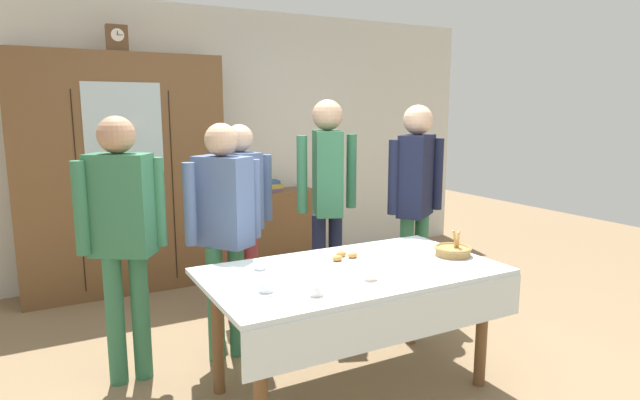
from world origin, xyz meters
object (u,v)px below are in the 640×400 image
tea_cup_near_left (370,276)px  person_behind_table_right (241,205)px  tea_cup_far_right (266,288)px  tea_cup_far_left (260,266)px  person_by_cabinet (416,190)px  dining_table (355,287)px  person_beside_shelf (327,187)px  mantel_clock (117,39)px  spoon_mid_right (295,265)px  spoon_front_edge (412,276)px  book_stack (273,186)px  person_behind_table_left (122,224)px  wall_cabinet (123,175)px  bookshelf_low (273,228)px  bread_basket (453,250)px  pastry_plate (344,259)px  spoon_far_right (225,273)px  person_near_right_end (224,219)px  tea_cup_center (316,291)px

tea_cup_near_left → person_behind_table_right: 1.56m
tea_cup_far_right → person_behind_table_right: size_ratio=0.08×
tea_cup_far_left → person_behind_table_right: person_behind_table_right is taller
person_by_cabinet → person_behind_table_right: size_ratio=1.09×
person_behind_table_right → dining_table: bearing=-81.1°
tea_cup_far_right → person_beside_shelf: size_ratio=0.07×
mantel_clock → spoon_mid_right: 2.86m
dining_table → spoon_front_edge: size_ratio=14.51×
dining_table → book_stack: 2.72m
spoon_mid_right → person_behind_table_left: 1.07m
person_beside_shelf → person_by_cabinet: person_beside_shelf is taller
dining_table → wall_cabinet: size_ratio=0.79×
bookshelf_low → person_by_cabinet: bearing=-77.5°
dining_table → bread_basket: (0.72, -0.03, 0.14)m
wall_cabinet → tea_cup_near_left: bearing=-72.7°
pastry_plate → spoon_far_right: 0.74m
bookshelf_low → tea_cup_far_right: size_ratio=7.07×
dining_table → spoon_far_right: size_ratio=14.51×
tea_cup_far_left → spoon_far_right: bearing=170.1°
bread_basket → spoon_mid_right: bread_basket is taller
spoon_mid_right → wall_cabinet: bearing=105.1°
tea_cup_far_right → person_by_cabinet: size_ratio=0.08×
book_stack → bread_basket: (0.10, -2.67, -0.08)m
spoon_front_edge → person_by_cabinet: bearing=50.9°
tea_cup_far_left → spoon_mid_right: size_ratio=1.09×
mantel_clock → person_by_cabinet: mantel_clock is taller
wall_cabinet → pastry_plate: bearing=-68.5°
pastry_plate → person_by_cabinet: person_by_cabinet is taller
tea_cup_near_left → person_beside_shelf: person_beside_shelf is taller
person_near_right_end → person_behind_table_right: (0.32, 0.55, -0.02)m
person_by_cabinet → person_behind_table_right: person_by_cabinet is taller
book_stack → person_by_cabinet: person_by_cabinet is taller
tea_cup_center → tea_cup_far_left: bearing=99.1°
spoon_front_edge → person_beside_shelf: 1.35m
wall_cabinet → person_behind_table_right: size_ratio=1.38×
person_beside_shelf → person_behind_table_right: person_beside_shelf is taller
spoon_mid_right → pastry_plate: bearing=-9.5°
tea_cup_near_left → bread_basket: size_ratio=0.54×
person_beside_shelf → person_behind_table_right: 0.69m
person_behind_table_left → person_behind_table_right: 1.11m
tea_cup_far_left → person_beside_shelf: (0.89, 0.79, 0.29)m
tea_cup_far_right → tea_cup_center: size_ratio=1.00×
pastry_plate → person_behind_table_right: (-0.25, 1.15, 0.18)m
spoon_far_right → spoon_mid_right: (0.42, -0.05, 0.00)m
dining_table → book_stack: size_ratio=8.18×
tea_cup_far_left → person_behind_table_right: size_ratio=0.08×
spoon_mid_right → bookshelf_low: bearing=69.7°
spoon_mid_right → person_behind_table_right: size_ratio=0.08×
person_behind_table_left → person_by_cabinet: 2.20m
person_by_cabinet → spoon_front_edge: bearing=-129.1°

